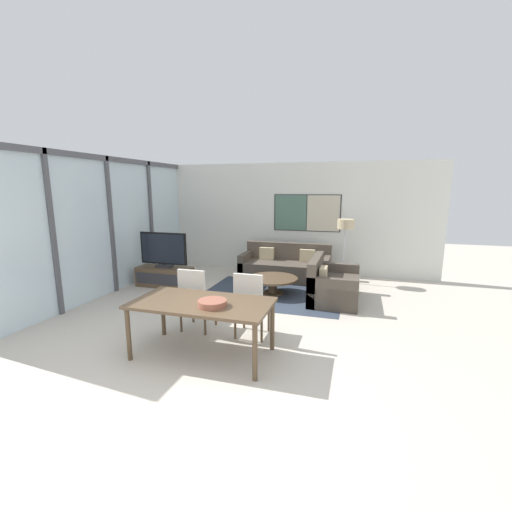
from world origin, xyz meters
TOP-DOWN VIEW (x-y plane):
  - ground_plane at (0.00, 0.00)m, footprint 24.00×24.00m
  - wall_back at (0.02, 5.72)m, footprint 7.38×0.09m
  - window_wall_left at (-3.18, 2.86)m, footprint 0.07×5.72m
  - area_rug at (0.10, 3.63)m, footprint 2.83×2.17m
  - tv_console at (-2.35, 3.48)m, footprint 1.25×0.46m
  - television at (-2.35, 3.48)m, footprint 1.12×0.20m
  - sofa_main at (0.10, 4.94)m, footprint 2.12×0.91m
  - sofa_side at (1.28, 3.59)m, footprint 0.91×1.43m
  - coffee_table at (0.10, 3.63)m, footprint 1.04×1.04m
  - dining_table at (-0.13, 0.78)m, footprint 1.79×0.93m
  - dining_chair_left at (-0.57, 1.46)m, footprint 0.46×0.46m
  - dining_chair_centre at (0.31, 1.47)m, footprint 0.46×0.46m
  - fruit_bowl at (0.07, 0.66)m, footprint 0.36×0.36m
  - floor_lamp at (1.47, 4.98)m, footprint 0.37×0.37m

SIDE VIEW (x-z plane):
  - ground_plane at x=0.00m, z-range 0.00..0.00m
  - area_rug at x=0.10m, z-range 0.00..0.01m
  - tv_console at x=-2.35m, z-range 0.00..0.44m
  - coffee_table at x=0.10m, z-range 0.09..0.44m
  - sofa_side at x=1.28m, z-range -0.14..0.69m
  - sofa_main at x=0.10m, z-range -0.14..0.69m
  - dining_chair_left at x=-0.57m, z-range 0.05..1.04m
  - dining_chair_centre at x=0.31m, z-range 0.05..1.04m
  - dining_table at x=-0.13m, z-range 0.30..1.03m
  - fruit_bowl at x=0.07m, z-range 0.74..0.82m
  - television at x=-2.35m, z-range 0.44..1.21m
  - floor_lamp at x=1.47m, z-range 0.53..2.01m
  - wall_back at x=0.02m, z-range 0.01..2.81m
  - window_wall_left at x=-3.18m, z-range 0.13..2.93m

